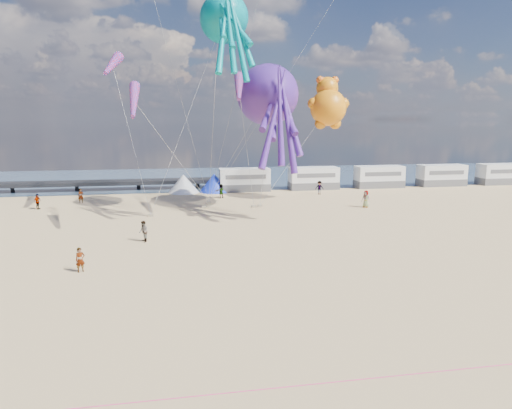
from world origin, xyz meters
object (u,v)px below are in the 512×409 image
object	(u,v)px
motorhome_0	(244,180)
beachgoer_1	(144,231)
standing_person	(80,260)
sandbag_d	(254,206)
motorhome_4	(501,174)
motorhome_1	(314,178)
sandbag_a	(151,215)
sandbag_b	(204,207)
windsock_mid	(239,87)
beachgoer_4	(221,191)
beachgoer_5	(81,196)
windsock_right	(134,100)
beachgoer_0	(366,199)
beachgoer_3	(37,202)
motorhome_2	(379,177)
tent_white	(184,183)
kite_teddy_orange	(328,108)
tent_blue	(214,183)
sandbag_e	(209,202)
kite_octopus_purple	(267,95)
kite_panda	(271,101)
beachgoer_2	(319,188)
windsock_left	(112,65)
kite_octopus_teal	(224,18)
motorhome_3	(441,175)
sandbag_c	(260,206)

from	to	relation	value
motorhome_0	beachgoer_1	size ratio (longest dim) A/B	3.98
beachgoer_1	standing_person	bearing A→B (deg)	-44.98
sandbag_d	motorhome_4	bearing A→B (deg)	16.63
motorhome_1	sandbag_a	size ratio (longest dim) A/B	13.20
sandbag_b	sandbag_d	size ratio (longest dim) A/B	1.00
motorhome_4	motorhome_1	bearing A→B (deg)	180.00
motorhome_0	sandbag_d	xyz separation A→B (m)	(-0.69, -11.55, -1.39)
windsock_mid	motorhome_4	bearing A→B (deg)	29.44
beachgoer_4	sandbag_d	distance (m)	7.12
beachgoer_5	windsock_right	bearing A→B (deg)	-70.25
beachgoer_0	motorhome_0	bearing A→B (deg)	177.57
standing_person	beachgoer_3	xyz separation A→B (m)	(-8.55, 21.97, 0.04)
standing_person	beachgoer_3	distance (m)	23.57
motorhome_2	tent_white	size ratio (longest dim) A/B	1.65
kite_teddy_orange	tent_blue	bearing A→B (deg)	130.92
motorhome_1	sandbag_e	bearing A→B (deg)	-150.49
kite_octopus_purple	sandbag_e	bearing A→B (deg)	150.80
motorhome_2	beachgoer_5	distance (m)	39.05
motorhome_1	kite_panda	distance (m)	18.42
motorhome_2	beachgoer_5	bearing A→B (deg)	-171.77
beachgoer_2	windsock_right	bearing A→B (deg)	-134.71
sandbag_a	windsock_left	world-z (taller)	windsock_left
motorhome_1	kite_octopus_purple	world-z (taller)	kite_octopus_purple
sandbag_d	kite_teddy_orange	xyz separation A→B (m)	(8.77, 2.02, 10.55)
beachgoer_5	kite_octopus_teal	bearing A→B (deg)	-35.42
kite_teddy_orange	windsock_right	distance (m)	23.00
motorhome_4	standing_person	xyz separation A→B (m)	(-52.88, -30.64, -0.72)
motorhome_4	sandbag_d	distance (m)	40.40
sandbag_a	sandbag_d	bearing A→B (deg)	15.11
motorhome_0	windsock_mid	bearing A→B (deg)	-100.16
beachgoer_5	windsock_left	world-z (taller)	windsock_left
beachgoer_0	sandbag_b	world-z (taller)	beachgoer_0
motorhome_2	motorhome_3	size ratio (longest dim) A/B	1.00
beachgoer_1	sandbag_d	distance (m)	16.51
sandbag_c	tent_white	bearing A→B (deg)	125.07
sandbag_a	sandbag_c	size ratio (longest dim) A/B	1.00
sandbag_a	tent_blue	bearing A→B (deg)	62.74
kite_octopus_purple	windsock_left	world-z (taller)	kite_octopus_purple
beachgoer_4	motorhome_4	bearing A→B (deg)	156.04
sandbag_b	kite_octopus_teal	bearing A→B (deg)	-55.30
sandbag_d	windsock_mid	world-z (taller)	windsock_mid
motorhome_3	windsock_left	world-z (taller)	windsock_left
tent_blue	windsock_mid	world-z (taller)	windsock_mid
beachgoer_1	windsock_mid	world-z (taller)	windsock_mid
beachgoer_3	beachgoer_4	distance (m)	20.13
beachgoer_5	beachgoer_4	bearing A→B (deg)	-5.28
beachgoer_5	kite_octopus_purple	distance (m)	23.96
motorhome_0	motorhome_1	xyz separation A→B (m)	(9.50, 0.00, 0.00)
standing_person	sandbag_b	distance (m)	21.48
motorhome_3	standing_person	world-z (taller)	motorhome_3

